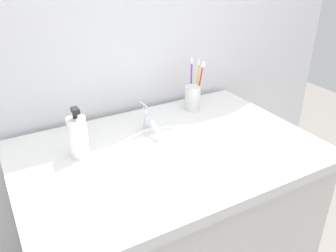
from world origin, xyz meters
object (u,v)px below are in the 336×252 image
Objects in this scene: faucet at (148,121)px; toothbrush_red at (200,82)px; toothbrush_purple at (191,79)px; toothbrush_yellow at (198,80)px; soap_dispenser at (78,136)px; toothbrush_cup at (193,98)px.

faucet is 0.30m from toothbrush_red.
toothbrush_purple is 1.01× the size of toothbrush_red.
toothbrush_red reaches higher than faucet.
toothbrush_yellow reaches higher than toothbrush_red.
toothbrush_yellow is 0.57m from soap_dispenser.
toothbrush_purple is at bearing 67.82° from toothbrush_cup.
toothbrush_cup is 0.54m from soap_dispenser.
soap_dispenser is at bearing -171.50° from faucet.
faucet is at bearing -163.68° from toothbrush_red.
soap_dispenser is at bearing -166.15° from toothbrush_cup.
toothbrush_cup is at bearing 13.85° from soap_dispenser.
soap_dispenser reaches higher than faucet.
toothbrush_purple is 0.03m from toothbrush_yellow.
faucet is 0.27m from soap_dispenser.
toothbrush_purple is at bearing 25.17° from faucet.
faucet is at bearing -154.83° from toothbrush_purple.
soap_dispenser is (-0.52, -0.13, 0.02)m from toothbrush_cup.
toothbrush_purple is at bearing 126.22° from toothbrush_yellow.
toothbrush_yellow is (0.28, 0.10, 0.07)m from faucet.
soap_dispenser is at bearing -167.45° from toothbrush_red.
toothbrush_purple is at bearing 17.15° from soap_dispenser.
toothbrush_purple is 0.05m from toothbrush_red.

